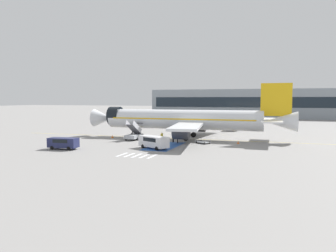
# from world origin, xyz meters

# --- Properties ---
(ground_plane) EXTENTS (600.00, 600.00, 0.00)m
(ground_plane) POSITION_xyz_m (0.00, 0.00, 0.00)
(ground_plane) COLOR gray
(apron_leadline_yellow) EXTENTS (76.29, 1.29, 0.01)m
(apron_leadline_yellow) POSITION_xyz_m (1.77, -0.54, 0.00)
(apron_leadline_yellow) COLOR gold
(apron_leadline_yellow) RESTS_ON ground_plane
(apron_stand_patch_blue) EXTENTS (4.71, 11.62, 0.01)m
(apron_stand_patch_blue) POSITION_xyz_m (1.77, -11.82, 0.00)
(apron_stand_patch_blue) COLOR #2856A8
(apron_stand_patch_blue) RESTS_ON ground_plane
(apron_walkway_bar_0) EXTENTS (0.44, 3.60, 0.01)m
(apron_walkway_bar_0) POSITION_xyz_m (-1.23, -22.12, 0.00)
(apron_walkway_bar_0) COLOR silver
(apron_walkway_bar_0) RESTS_ON ground_plane
(apron_walkway_bar_1) EXTENTS (0.44, 3.60, 0.01)m
(apron_walkway_bar_1) POSITION_xyz_m (-0.03, -22.12, 0.00)
(apron_walkway_bar_1) COLOR silver
(apron_walkway_bar_1) RESTS_ON ground_plane
(apron_walkway_bar_2) EXTENTS (0.44, 3.60, 0.01)m
(apron_walkway_bar_2) POSITION_xyz_m (1.17, -22.12, 0.00)
(apron_walkway_bar_2) COLOR silver
(apron_walkway_bar_2) RESTS_ON ground_plane
(apron_walkway_bar_3) EXTENTS (0.44, 3.60, 0.01)m
(apron_walkway_bar_3) POSITION_xyz_m (2.37, -22.12, 0.00)
(apron_walkway_bar_3) COLOR silver
(apron_walkway_bar_3) RESTS_ON ground_plane
(apron_walkway_bar_4) EXTENTS (0.44, 3.60, 0.01)m
(apron_walkway_bar_4) POSITION_xyz_m (3.57, -22.12, 0.00)
(apron_walkway_bar_4) COLOR silver
(apron_walkway_bar_4) RESTS_ON ground_plane
(airliner) EXTENTS (42.83, 34.11, 11.18)m
(airliner) POSITION_xyz_m (2.41, -0.53, 3.94)
(airliner) COLOR silver
(airliner) RESTS_ON ground_plane
(boarding_stairs_forward) EXTENTS (2.27, 5.26, 4.05)m
(boarding_stairs_forward) POSITION_xyz_m (-7.04, -5.23, 1.00)
(boarding_stairs_forward) COLOR #ADB2BA
(boarding_stairs_forward) RESTS_ON ground_plane
(fuel_tanker) EXTENTS (2.67, 9.62, 3.26)m
(fuel_tanker) POSITION_xyz_m (9.22, 22.33, 1.63)
(fuel_tanker) COLOR #38383D
(fuel_tanker) RESTS_ON ground_plane
(service_van_0) EXTENTS (4.98, 2.37, 1.88)m
(service_van_0) POSITION_xyz_m (-12.65, -20.57, 1.14)
(service_van_0) COLOR #1E234C
(service_van_0) RESTS_ON ground_plane
(service_van_1) EXTENTS (5.85, 4.24, 2.06)m
(service_van_1) POSITION_xyz_m (1.12, -15.24, 1.24)
(service_van_1) COLOR silver
(service_van_1) RESTS_ON ground_plane
(baggage_cart) EXTENTS (3.00, 2.65, 0.87)m
(baggage_cart) POSITION_xyz_m (7.45, -6.48, 0.26)
(baggage_cart) COLOR gray
(baggage_cart) RESTS_ON ground_plane
(ground_crew_0) EXTENTS (0.43, 0.49, 1.80)m
(ground_crew_0) POSITION_xyz_m (1.72, -6.57, 1.04)
(ground_crew_0) COLOR black
(ground_crew_0) RESTS_ON ground_plane
(ground_crew_1) EXTENTS (0.27, 0.45, 1.63)m
(ground_crew_1) POSITION_xyz_m (2.82, -7.32, 0.93)
(ground_crew_1) COLOR black
(ground_crew_1) RESTS_ON ground_plane
(ground_crew_2) EXTENTS (0.46, 0.47, 1.63)m
(ground_crew_2) POSITION_xyz_m (-1.19, -4.89, 0.93)
(ground_crew_2) COLOR #191E38
(ground_crew_2) RESTS_ON ground_plane
(traffic_cone_0) EXTENTS (0.55, 0.55, 0.61)m
(traffic_cone_0) POSITION_xyz_m (-12.65, -3.96, 0.31)
(traffic_cone_0) COLOR orange
(traffic_cone_0) RESTS_ON ground_plane
(traffic_cone_1) EXTENTS (0.46, 0.46, 0.51)m
(traffic_cone_1) POSITION_xyz_m (13.63, -4.55, 0.26)
(traffic_cone_1) COLOR orange
(traffic_cone_1) RESTS_ON ground_plane
(terminal_building) EXTENTS (101.06, 12.10, 12.40)m
(terminal_building) POSITION_xyz_m (15.29, 82.08, 6.20)
(terminal_building) COLOR #89939E
(terminal_building) RESTS_ON ground_plane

